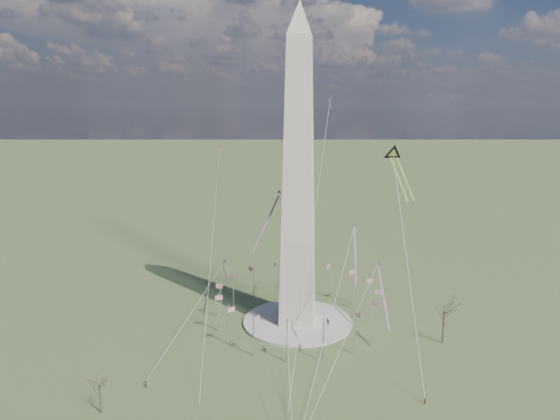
# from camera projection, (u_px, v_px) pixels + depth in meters

# --- Properties ---
(ground) EXTENTS (2000.00, 2000.00, 0.00)m
(ground) POSITION_uv_depth(u_px,v_px,m) (297.00, 323.00, 165.25)
(ground) COLOR #455B2D
(ground) RESTS_ON ground
(plaza) EXTENTS (36.00, 36.00, 0.80)m
(plaza) POSITION_uv_depth(u_px,v_px,m) (297.00, 321.00, 165.17)
(plaza) COLOR #B7B4A7
(plaza) RESTS_ON ground
(washington_monument) EXTENTS (15.56, 15.56, 100.00)m
(washington_monument) POSITION_uv_depth(u_px,v_px,m) (298.00, 179.00, 155.21)
(washington_monument) COLOR beige
(washington_monument) RESTS_ON plaza
(flagpole_ring) EXTENTS (54.40, 54.40, 13.00)m
(flagpole_ring) POSITION_uv_depth(u_px,v_px,m) (298.00, 302.00, 163.73)
(flagpole_ring) COLOR silver
(flagpole_ring) RESTS_ON ground
(tree_near) EXTENTS (8.75, 8.75, 15.31)m
(tree_near) POSITION_uv_depth(u_px,v_px,m) (445.00, 309.00, 149.15)
(tree_near) COLOR #45332A
(tree_near) RESTS_ON ground
(tree_far) EXTENTS (6.14, 6.14, 10.74)m
(tree_far) POSITION_uv_depth(u_px,v_px,m) (99.00, 383.00, 115.59)
(tree_far) COLOR #45332A
(tree_far) RESTS_ON ground
(person_east) EXTENTS (0.61, 0.41, 1.63)m
(person_east) POSITION_uv_depth(u_px,v_px,m) (425.00, 401.00, 120.25)
(person_east) COLOR gray
(person_east) RESTS_ON ground
(person_west) EXTENTS (0.99, 0.91, 1.65)m
(person_west) POSITION_uv_depth(u_px,v_px,m) (146.00, 384.00, 127.61)
(person_west) COLOR gray
(person_west) RESTS_ON ground
(kite_delta_black) EXTENTS (9.19, 18.29, 14.89)m
(kite_delta_black) POSITION_uv_depth(u_px,v_px,m) (394.00, 157.00, 153.76)
(kite_delta_black) COLOR black
(kite_delta_black) RESTS_ON ground
(kite_diamond_purple) EXTENTS (1.56, 2.86, 8.90)m
(kite_diamond_purple) POSITION_uv_depth(u_px,v_px,m) (225.00, 265.00, 171.82)
(kite_diamond_purple) COLOR navy
(kite_diamond_purple) RESTS_ON ground
(kite_streamer_left) EXTENTS (1.92, 18.73, 12.86)m
(kite_streamer_left) POSITION_uv_depth(u_px,v_px,m) (355.00, 246.00, 143.84)
(kite_streamer_left) COLOR #F25126
(kite_streamer_left) RESTS_ON ground
(kite_streamer_mid) EXTENTS (6.21, 22.31, 15.51)m
(kite_streamer_mid) POSITION_uv_depth(u_px,v_px,m) (271.00, 212.00, 159.44)
(kite_streamer_mid) COLOR #F25126
(kite_streamer_mid) RESTS_ON ground
(kite_streamer_right) EXTENTS (4.22, 21.31, 14.66)m
(kite_streamer_right) POSITION_uv_depth(u_px,v_px,m) (382.00, 286.00, 155.13)
(kite_streamer_right) COLOR #F25126
(kite_streamer_right) RESTS_ON ground
(kite_small_red) EXTENTS (1.44, 2.07, 4.34)m
(kite_small_red) POSITION_uv_depth(u_px,v_px,m) (220.00, 147.00, 198.16)
(kite_small_red) COLOR red
(kite_small_red) RESTS_ON ground
(kite_small_white) EXTENTS (1.31, 2.06, 4.57)m
(kite_small_white) POSITION_uv_depth(u_px,v_px,m) (330.00, 100.00, 198.64)
(kite_small_white) COLOR white
(kite_small_white) RESTS_ON ground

